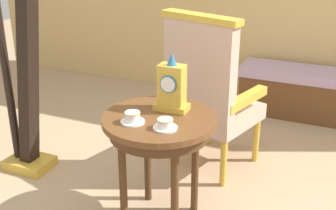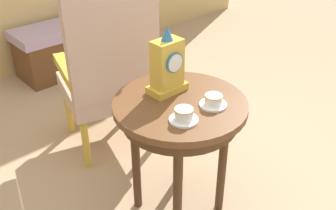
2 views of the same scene
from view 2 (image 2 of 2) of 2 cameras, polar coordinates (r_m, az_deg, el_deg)
ground_plane at (r=2.25m, az=1.38°, el=-14.78°), size 10.00×10.00×0.00m
side_table at (r=1.89m, az=1.72°, el=-1.78°), size 0.64×0.64×0.68m
teacup_left at (r=1.69m, az=2.29°, el=-1.51°), size 0.13×0.13×0.06m
teacup_right at (r=1.81m, az=6.59°, el=0.59°), size 0.13×0.13×0.06m
mantel_clock at (r=1.87m, az=-0.09°, el=5.62°), size 0.19×0.11×0.34m
armchair at (r=2.39m, az=-8.53°, el=5.37°), size 0.67×0.66×1.14m
window_bench at (r=3.74m, az=-13.56°, el=8.38°), size 1.04×0.40×0.44m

